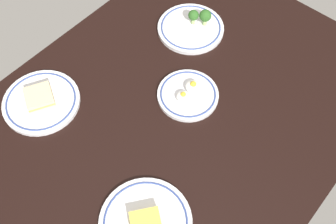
{
  "coord_description": "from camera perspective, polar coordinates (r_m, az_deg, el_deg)",
  "views": [
    {
      "loc": [
        45.15,
        39.19,
        101.61
      ],
      "look_at": [
        0.0,
        0.0,
        6.0
      ],
      "focal_mm": 43.13,
      "sensor_mm": 36.0,
      "label": 1
    }
  ],
  "objects": [
    {
      "name": "plate_cheese",
      "position": [
        1.01,
        -3.2,
        -15.25
      ],
      "size": [
        22.81,
        22.81,
        4.14
      ],
      "color": "silver",
      "rests_on": "dining_table"
    },
    {
      "name": "plate_sandwich",
      "position": [
        1.21,
        -17.51,
        1.51
      ],
      "size": [
        22.22,
        22.22,
        4.48
      ],
      "color": "silver",
      "rests_on": "dining_table"
    },
    {
      "name": "plate_broccoli",
      "position": [
        1.34,
        3.38,
        11.95
      ],
      "size": [
        21.58,
        21.58,
        7.14
      ],
      "color": "silver",
      "rests_on": "dining_table"
    },
    {
      "name": "plate_eggs",
      "position": [
        1.17,
        2.95,
        2.48
      ],
      "size": [
        17.92,
        17.92,
        4.61
      ],
      "color": "silver",
      "rests_on": "dining_table"
    },
    {
      "name": "dining_table",
      "position": [
        1.16,
        0.0,
        -1.05
      ],
      "size": [
        129.2,
        92.03,
        4.0
      ],
      "primitive_type": "cube",
      "color": "black",
      "rests_on": "ground"
    }
  ]
}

